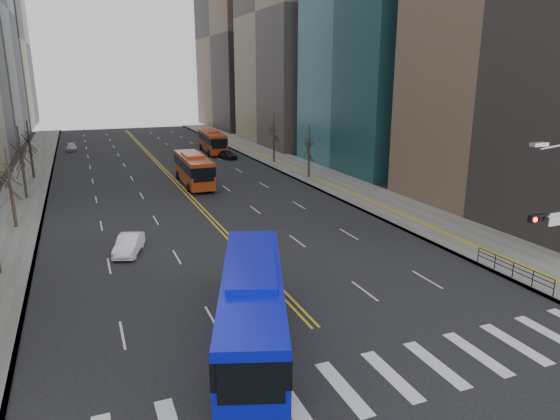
# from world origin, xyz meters

# --- Properties ---
(ground) EXTENTS (220.00, 220.00, 0.00)m
(ground) POSITION_xyz_m (0.00, 0.00, 0.00)
(ground) COLOR black
(sidewalk_right) EXTENTS (7.00, 130.00, 0.15)m
(sidewalk_right) POSITION_xyz_m (17.50, 45.00, 0.07)
(sidewalk_right) COLOR slate
(sidewalk_right) RESTS_ON ground
(sidewalk_left) EXTENTS (5.00, 130.00, 0.15)m
(sidewalk_left) POSITION_xyz_m (-16.50, 45.00, 0.07)
(sidewalk_left) COLOR slate
(sidewalk_left) RESTS_ON ground
(crosswalk) EXTENTS (26.70, 4.00, 0.01)m
(crosswalk) POSITION_xyz_m (0.00, 0.00, 0.01)
(crosswalk) COLOR silver
(crosswalk) RESTS_ON ground
(centerline) EXTENTS (0.55, 100.00, 0.01)m
(centerline) POSITION_xyz_m (0.00, 55.00, 0.01)
(centerline) COLOR gold
(centerline) RESTS_ON ground
(pedestrian_railing) EXTENTS (0.06, 6.06, 1.02)m
(pedestrian_railing) POSITION_xyz_m (14.30, 6.00, 0.82)
(pedestrian_railing) COLOR black
(pedestrian_railing) RESTS_ON sidewalk_right
(street_trees) EXTENTS (35.20, 47.20, 7.60)m
(street_trees) POSITION_xyz_m (-7.18, 34.55, 4.87)
(street_trees) COLOR black
(street_trees) RESTS_ON ground
(blue_bus) EXTENTS (7.10, 13.58, 3.87)m
(blue_bus) POSITION_xyz_m (-3.47, 4.83, 2.03)
(blue_bus) COLOR #0C13C2
(blue_bus) RESTS_ON ground
(red_bus_near) EXTENTS (3.14, 11.62, 3.66)m
(red_bus_near) POSITION_xyz_m (1.77, 41.48, 2.03)
(red_bus_near) COLOR #AD3612
(red_bus_near) RESTS_ON ground
(red_bus_far) EXTENTS (3.46, 11.72, 3.66)m
(red_bus_far) POSITION_xyz_m (10.02, 64.65, 2.03)
(red_bus_far) COLOR #AD3612
(red_bus_far) RESTS_ON ground
(car_white) EXTENTS (2.74, 4.44, 1.38)m
(car_white) POSITION_xyz_m (-7.74, 20.02, 0.69)
(car_white) COLOR white
(car_white) RESTS_ON ground
(car_dark_mid) EXTENTS (2.65, 4.18, 1.33)m
(car_dark_mid) POSITION_xyz_m (10.53, 57.66, 0.66)
(car_dark_mid) COLOR black
(car_dark_mid) RESTS_ON ground
(car_silver) EXTENTS (1.70, 4.11, 1.19)m
(car_silver) POSITION_xyz_m (-11.67, 75.65, 0.59)
(car_silver) COLOR #AEAEB3
(car_silver) RESTS_ON ground
(car_dark_far) EXTENTS (3.35, 5.12, 1.31)m
(car_dark_far) POSITION_xyz_m (12.50, 71.24, 0.66)
(car_dark_far) COLOR black
(car_dark_far) RESTS_ON ground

